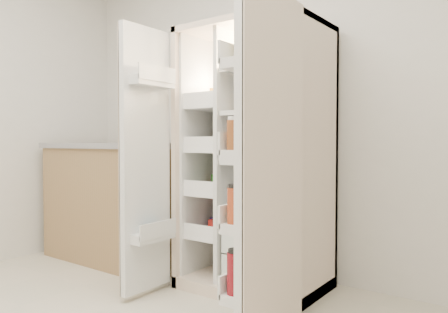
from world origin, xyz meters
The scene contains 5 objects.
wall_back centered at (0.00, 2.00, 1.35)m, with size 4.00×0.02×2.70m, color beige.
refrigerator centered at (0.11, 1.65, 0.74)m, with size 0.92×0.70×1.80m.
freezer_door centered at (-0.41, 1.05, 0.89)m, with size 0.15×0.40×1.72m.
fridge_door centered at (0.57, 0.96, 0.87)m, with size 0.17×0.58×1.72m.
kitchen_counter centered at (-1.21, 1.54, 0.51)m, with size 1.39×0.74×1.01m.
Camera 1 is at (1.66, -0.88, 1.01)m, focal length 34.00 mm.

